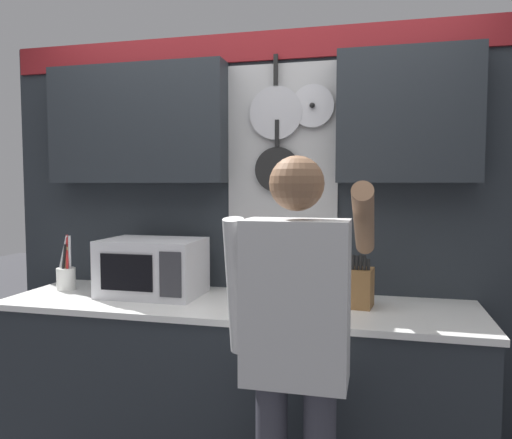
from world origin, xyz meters
TOP-DOWN VIEW (x-y plane):
  - base_cabinet_counter at (0.00, -0.00)m, footprint 2.34×0.67m
  - back_wall_unit at (-0.02, 0.30)m, footprint 2.91×0.20m
  - microwave at (-0.46, 0.04)m, footprint 0.51×0.36m
  - knife_block at (0.60, 0.04)m, footprint 0.13×0.16m
  - utensil_crock at (-0.98, 0.05)m, footprint 0.10×0.10m
  - person at (0.40, -0.56)m, footprint 0.54×0.60m

SIDE VIEW (x-z plane):
  - base_cabinet_counter at x=0.00m, z-range 0.00..0.94m
  - person at x=0.40m, z-range 0.15..1.77m
  - utensil_crock at x=-0.98m, z-range 0.87..1.17m
  - knife_block at x=0.60m, z-range 0.91..1.16m
  - microwave at x=-0.46m, z-range 0.94..1.23m
  - back_wall_unit at x=-0.02m, z-range 0.29..2.62m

